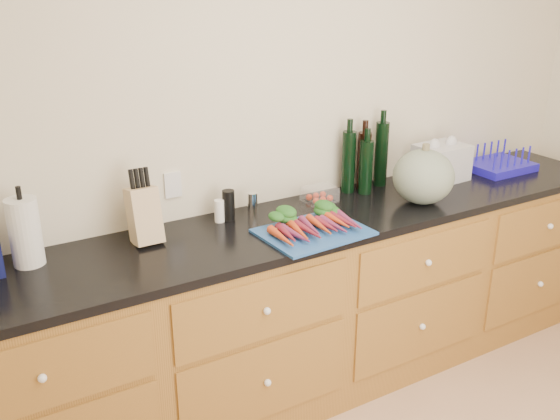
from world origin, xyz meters
TOP-DOWN VIEW (x-y plane):
  - wall_back at (0.00, 1.62)m, footprint 4.10×0.05m
  - cabinets at (0.00, 1.30)m, footprint 3.60×0.64m
  - countertop at (0.00, 1.30)m, footprint 3.64×0.62m
  - cutting_board at (-0.12, 1.14)m, footprint 0.49×0.38m
  - carrots at (-0.12, 1.18)m, footprint 0.39×0.29m
  - squash at (0.57, 1.19)m, footprint 0.31×0.31m
  - paper_towel at (-1.28, 1.46)m, footprint 0.12×0.12m
  - knife_block at (-0.80, 1.44)m, footprint 0.12×0.12m
  - grinder_salt at (-0.42, 1.48)m, footprint 0.05×0.05m
  - grinder_pepper at (-0.37, 1.48)m, footprint 0.06×0.06m
  - canister_chrome at (-0.25, 1.48)m, footprint 0.05×0.05m
  - tomato_box at (0.14, 1.47)m, footprint 0.16×0.13m
  - bottles at (0.45, 1.51)m, footprint 0.29×0.15m
  - grocery_bag at (0.92, 1.42)m, footprint 0.28×0.23m
  - dish_rack at (1.34, 1.38)m, footprint 0.36×0.29m

SIDE VIEW (x-z plane):
  - cabinets at x=0.00m, z-range 0.00..0.90m
  - countertop at x=0.00m, z-range 0.90..0.94m
  - cutting_board at x=-0.12m, z-range 0.94..0.95m
  - carrots at x=-0.12m, z-range 0.95..1.00m
  - dish_rack at x=1.34m, z-range 0.90..1.05m
  - tomato_box at x=0.14m, z-range 0.94..1.01m
  - grinder_salt at x=-0.42m, z-range 0.94..1.05m
  - canister_chrome at x=-0.25m, z-range 0.94..1.05m
  - grinder_pepper at x=-0.37m, z-range 0.94..1.09m
  - grocery_bag at x=0.92m, z-range 0.94..1.14m
  - knife_block at x=-0.80m, z-range 0.94..1.18m
  - squash at x=0.57m, z-range 0.94..1.22m
  - paper_towel at x=-1.28m, z-range 0.94..1.22m
  - bottles at x=0.45m, z-range 0.92..1.27m
  - wall_back at x=0.00m, z-range 0.00..2.60m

